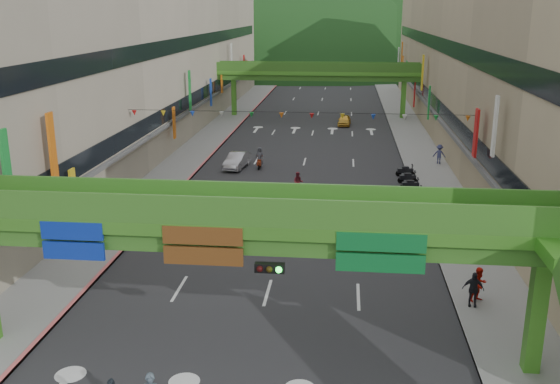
{
  "coord_description": "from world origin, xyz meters",
  "views": [
    {
      "loc": [
        3.56,
        -16.18,
        13.59
      ],
      "look_at": [
        0.0,
        18.0,
        3.5
      ],
      "focal_mm": 40.0,
      "sensor_mm": 36.0,
      "label": 1
    }
  ],
  "objects_px": {
    "overpass_near": "(270,244)",
    "car_silver": "(237,161)",
    "scooter_rider_mid": "(298,184)",
    "car_yellow": "(344,120)",
    "pedestrian_red": "(479,287)"
  },
  "relations": [
    {
      "from": "scooter_rider_mid",
      "to": "car_silver",
      "type": "height_order",
      "value": "scooter_rider_mid"
    },
    {
      "from": "scooter_rider_mid",
      "to": "pedestrian_red",
      "type": "bearing_deg",
      "value": -59.49
    },
    {
      "from": "overpass_near",
      "to": "scooter_rider_mid",
      "type": "distance_m",
      "value": 23.76
    },
    {
      "from": "car_silver",
      "to": "car_yellow",
      "type": "bearing_deg",
      "value": 74.69
    },
    {
      "from": "pedestrian_red",
      "to": "overpass_near",
      "type": "bearing_deg",
      "value": -177.2
    },
    {
      "from": "overpass_near",
      "to": "scooter_rider_mid",
      "type": "bearing_deg",
      "value": 91.68
    },
    {
      "from": "car_yellow",
      "to": "overpass_near",
      "type": "bearing_deg",
      "value": -89.41
    },
    {
      "from": "car_yellow",
      "to": "pedestrian_red",
      "type": "distance_m",
      "value": 47.88
    },
    {
      "from": "overpass_near",
      "to": "pedestrian_red",
      "type": "relative_size",
      "value": 16.44
    },
    {
      "from": "scooter_rider_mid",
      "to": "car_yellow",
      "type": "bearing_deg",
      "value": 83.83
    },
    {
      "from": "overpass_near",
      "to": "pedestrian_red",
      "type": "distance_m",
      "value": 12.12
    },
    {
      "from": "overpass_near",
      "to": "scooter_rider_mid",
      "type": "height_order",
      "value": "overpass_near"
    },
    {
      "from": "scooter_rider_mid",
      "to": "car_yellow",
      "type": "xyz_separation_m",
      "value": [
        3.3,
        30.56,
        -0.36
      ]
    },
    {
      "from": "overpass_near",
      "to": "car_silver",
      "type": "bearing_deg",
      "value": 102.07
    },
    {
      "from": "scooter_rider_mid",
      "to": "car_yellow",
      "type": "distance_m",
      "value": 30.74
    }
  ]
}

